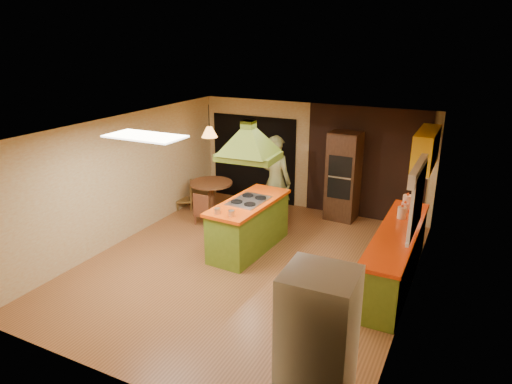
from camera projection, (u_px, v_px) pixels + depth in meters
The scene contains 21 objects.
ground at pixel (248, 265), 8.22m from camera, with size 6.50×6.50×0.00m, color #995C32.
room_walls at pixel (247, 200), 7.81m from camera, with size 5.50×6.50×6.50m.
ceiling_plane at pixel (247, 128), 7.40m from camera, with size 6.50×6.50×0.00m, color silver.
brick_panel at pixel (365, 164), 10.02m from camera, with size 2.64×0.03×2.50m, color #381E14.
nook_opening at pixel (254, 159), 11.24m from camera, with size 2.20×0.03×2.10m, color black.
right_counter at pixel (395, 256), 7.54m from camera, with size 0.62×3.05×0.92m.
upper_cabinets at pixel (426, 149), 8.37m from camera, with size 0.34×1.40×0.70m, color yellow.
window_right at pixel (418, 187), 6.85m from camera, with size 0.12×1.35×1.06m.
fluor_panel at pixel (145, 136), 6.86m from camera, with size 1.20×0.60×0.03m, color white.
kitchen_island at pixel (249, 225), 8.69m from camera, with size 0.91×2.03×1.00m.
range_hood at pixel (248, 135), 8.13m from camera, with size 1.10×0.82×0.80m.
man at pixel (276, 181), 9.69m from camera, with size 0.72×0.47×1.98m, color brown.
refrigerator at pixel (317, 348), 4.68m from camera, with size 0.72×0.68×1.75m, color silver.
wall_oven at pixel (343, 176), 10.03m from camera, with size 0.69×0.63×1.98m.
dining_table at pixel (211, 191), 10.54m from camera, with size 0.98×0.98×0.74m.
chair_left at pixel (184, 195), 10.81m from camera, with size 0.37×0.37×0.68m, color brown, non-canonical shape.
chair_near at pixel (206, 208), 9.94m from camera, with size 0.40×0.40×0.72m, color brown, non-canonical shape.
pendant_lamp at pixel (209, 132), 10.09m from camera, with size 0.36×0.36×0.23m, color #FF9E3F.
canister_large at pixel (407, 202), 8.34m from camera, with size 0.17×0.17×0.24m, color #FFEACD.
canister_medium at pixel (402, 213), 7.87m from camera, with size 0.15×0.15×0.21m, color #F3E4C3.
canister_small at pixel (405, 208), 8.15m from camera, with size 0.13×0.13×0.17m, color #F9E0C8.
Camera 1 is at (3.40, -6.51, 3.92)m, focal length 32.00 mm.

